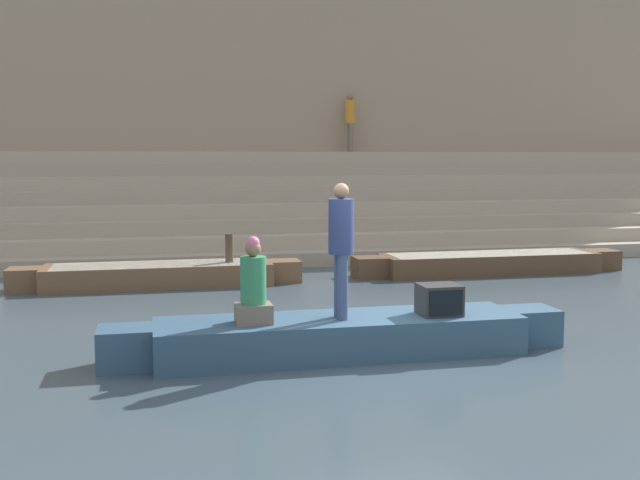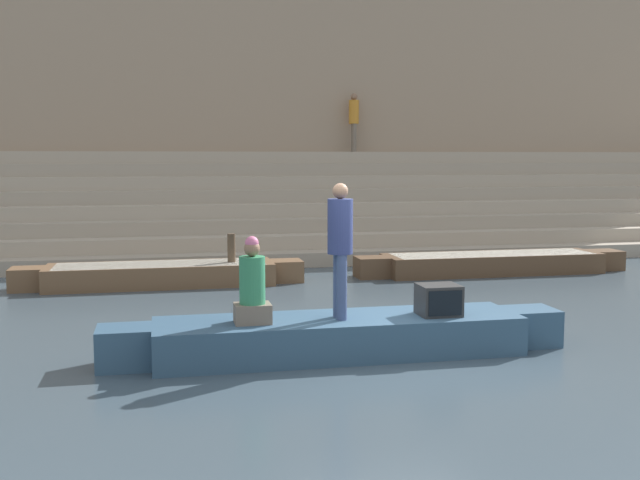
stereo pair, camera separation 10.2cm
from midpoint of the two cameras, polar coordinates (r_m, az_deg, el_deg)
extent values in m
plane|color=#3D4C56|center=(10.02, 5.44, -8.85)|extent=(120.00, 120.00, 0.00)
cube|color=tan|center=(20.28, -4.03, -0.61)|extent=(36.00, 5.29, 0.35)
cube|color=#B2A28D|center=(20.57, -4.17, 0.46)|extent=(36.00, 4.63, 0.35)
cube|color=tan|center=(20.86, -4.32, 1.50)|extent=(36.00, 3.97, 0.35)
cube|color=#B2A28D|center=(21.16, -4.46, 2.51)|extent=(36.00, 3.31, 0.35)
cube|color=tan|center=(21.47, -4.59, 3.49)|extent=(36.00, 2.65, 0.35)
cube|color=#B2A28D|center=(21.78, -4.72, 4.45)|extent=(36.00, 1.98, 0.35)
cube|color=tan|center=(22.10, -4.85, 5.38)|extent=(36.00, 1.32, 0.35)
cube|color=#B2A28D|center=(22.43, -4.98, 6.28)|extent=(36.00, 0.66, 0.35)
cube|color=tan|center=(23.43, -5.34, 10.99)|extent=(34.20, 1.20, 9.08)
cube|color=brown|center=(22.85, -5.03, 0.48)|extent=(34.20, 0.12, 0.60)
cube|color=#33516B|center=(10.00, 1.23, -7.34)|extent=(4.85, 1.17, 0.51)
cube|color=beige|center=(9.95, 1.23, -6.05)|extent=(4.46, 1.07, 0.05)
cube|color=#33516B|center=(10.98, 15.45, -6.33)|extent=(0.68, 0.64, 0.51)
cube|color=#33516B|center=(9.73, -14.92, -7.94)|extent=(0.68, 0.64, 0.51)
cylinder|color=olive|center=(10.48, -3.56, -5.84)|extent=(2.95, 0.04, 0.04)
cylinder|color=#3D4C75|center=(9.88, 1.17, -3.45)|extent=(0.14, 0.14, 0.86)
cylinder|color=#3D4C75|center=(9.71, 1.43, -3.63)|extent=(0.14, 0.14, 0.86)
cylinder|color=navy|center=(9.69, 1.31, 1.04)|extent=(0.33, 0.33, 0.71)
sphere|color=#8C664C|center=(9.66, 1.32, 3.75)|extent=(0.20, 0.20, 0.20)
cube|color=#756656|center=(9.62, -5.39, -5.59)|extent=(0.46, 0.36, 0.25)
cylinder|color=#338456|center=(9.54, -5.41, -3.07)|extent=(0.33, 0.33, 0.61)
sphere|color=#8C664C|center=(9.48, -5.44, -0.65)|extent=(0.20, 0.20, 0.20)
sphere|color=pink|center=(9.47, -5.44, -0.23)|extent=(0.17, 0.17, 0.17)
cube|color=#2D2D2D|center=(10.18, 8.78, -4.51)|extent=(0.54, 0.47, 0.41)
cube|color=black|center=(9.96, 9.29, -4.76)|extent=(0.46, 0.02, 0.33)
cube|color=brown|center=(17.39, 12.61, -1.74)|extent=(4.97, 1.21, 0.45)
cube|color=beige|center=(17.36, 12.63, -1.08)|extent=(4.57, 1.11, 0.05)
cube|color=brown|center=(18.77, 20.45, -1.40)|extent=(0.70, 0.66, 0.45)
cube|color=brown|center=(16.39, 3.62, -2.08)|extent=(0.70, 0.66, 0.45)
cube|color=brown|center=(15.64, -12.35, -2.62)|extent=(4.56, 1.21, 0.45)
cube|color=beige|center=(15.61, -12.37, -1.89)|extent=(4.20, 1.11, 0.05)
cube|color=brown|center=(15.87, -2.91, -2.35)|extent=(0.64, 0.66, 0.45)
cube|color=brown|center=(15.85, -21.80, -2.81)|extent=(0.64, 0.66, 0.45)
cylinder|color=#473828|center=(15.64, -7.11, -1.43)|extent=(0.17, 0.17, 1.04)
cylinder|color=#756656|center=(23.08, 2.12, 7.78)|extent=(0.13, 0.13, 0.85)
cylinder|color=#756656|center=(22.92, 2.23, 7.79)|extent=(0.13, 0.13, 0.85)
cylinder|color=orange|center=(23.03, 2.18, 9.72)|extent=(0.30, 0.30, 0.71)
sphere|color=#8C664C|center=(23.06, 2.19, 10.85)|extent=(0.20, 0.20, 0.20)
camera|label=1|loc=(0.05, -90.27, -0.03)|focal=42.00mm
camera|label=2|loc=(0.05, 89.73, 0.03)|focal=42.00mm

